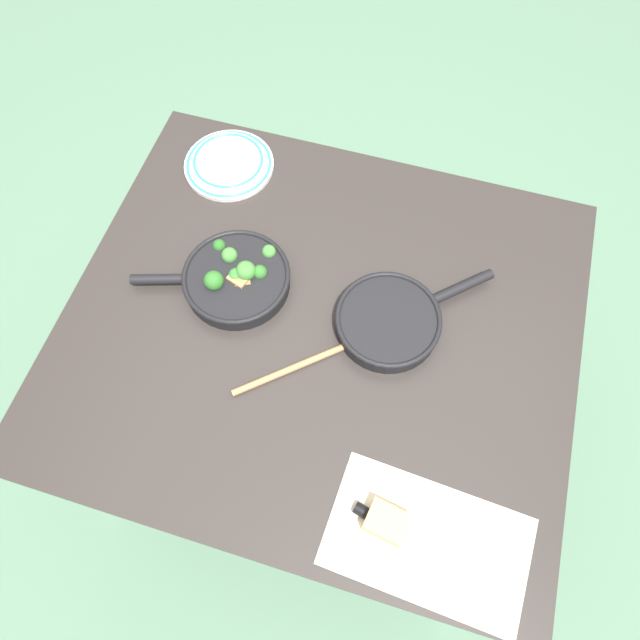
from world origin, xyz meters
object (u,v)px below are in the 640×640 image
skillet_eggs (390,321)px  cheese_block (387,523)px  skillet_broccoli (235,278)px  dinner_plate_stack (229,163)px  grater_knife (392,529)px  wooden_spoon (336,349)px

skillet_eggs → cheese_block: (0.09, -0.42, -0.00)m
skillet_broccoli → skillet_eggs: skillet_broccoli is taller
skillet_broccoli → dinner_plate_stack: bearing=-84.1°
grater_knife → cheese_block: bearing=166.8°
wooden_spoon → skillet_eggs: bearing=3.0°
dinner_plate_stack → skillet_broccoli: bearing=-66.7°
skillet_eggs → dinner_plate_stack: (-0.51, 0.33, -0.01)m
skillet_broccoli → skillet_eggs: (0.37, -0.00, -0.00)m
skillet_broccoli → grater_knife: 0.64m
wooden_spoon → cheese_block: cheese_block is taller
wooden_spoon → dinner_plate_stack: dinner_plate_stack is taller
dinner_plate_stack → cheese_block: bearing=-51.2°
wooden_spoon → dinner_plate_stack: bearing=93.2°
cheese_block → dinner_plate_stack: bearing=128.8°
wooden_spoon → cheese_block: (0.19, -0.33, 0.02)m
skillet_eggs → cheese_block: bearing=-120.0°
wooden_spoon → grater_knife: grater_knife is taller
skillet_broccoli → wooden_spoon: skillet_broccoli is taller
wooden_spoon → cheese_block: bearing=-100.0°
skillet_eggs → grater_knife: (0.11, -0.43, -0.01)m
grater_knife → dinner_plate_stack: bearing=143.1°
wooden_spoon → cheese_block: 0.38m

